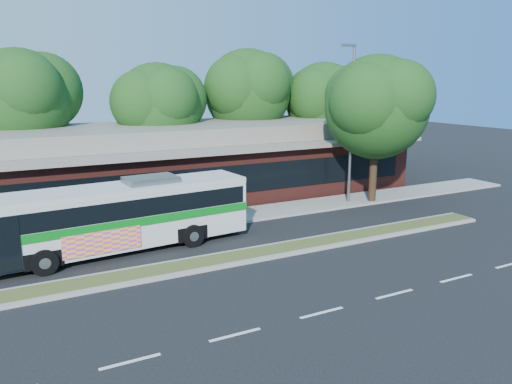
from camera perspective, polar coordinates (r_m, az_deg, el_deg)
ground at (r=20.13m, az=-0.76°, el=-8.05°), size 120.00×120.00×0.00m
median_strip at (r=20.61m, az=-1.52°, el=-7.34°), size 26.00×1.10×0.15m
sidewalk at (r=25.70m, az=-7.25°, el=-3.40°), size 44.00×2.60×0.12m
plaza_building at (r=31.38m, az=-11.60°, el=3.23°), size 33.20×11.20×4.45m
lamp_post at (r=29.18m, az=10.81°, el=8.07°), size 0.93×0.18×9.07m
tree_bg_b at (r=33.02m, az=-24.67°, el=9.82°), size 6.69×6.00×9.00m
tree_bg_c at (r=33.47m, az=-10.57°, el=9.82°), size 6.24×5.60×8.26m
tree_bg_d at (r=37.07m, az=-0.45°, el=11.55°), size 6.91×6.20×9.37m
tree_bg_e at (r=39.35m, az=8.13°, el=10.51°), size 6.47×5.80×8.50m
tree_bg_f at (r=43.87m, az=13.88°, el=10.89°), size 6.69×6.00×8.92m
transit_bus at (r=21.76m, az=-15.00°, el=-2.18°), size 11.10×3.29×3.07m
sidewalk_tree at (r=30.09m, az=14.07°, el=9.69°), size 6.62×5.93×8.59m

